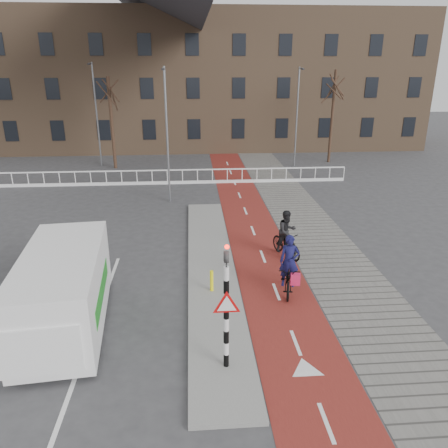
{
  "coord_description": "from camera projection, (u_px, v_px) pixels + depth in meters",
  "views": [
    {
      "loc": [
        -1.37,
        -11.45,
        7.6
      ],
      "look_at": [
        -0.13,
        5.0,
        1.5
      ],
      "focal_mm": 35.0,
      "sensor_mm": 36.0,
      "label": 1
    }
  ],
  "objects": [
    {
      "name": "ground",
      "position": [
        240.0,
        326.0,
        13.44
      ],
      "size": [
        120.0,
        120.0,
        0.0
      ],
      "primitive_type": "plane",
      "color": "#38383A",
      "rests_on": "ground"
    },
    {
      "name": "van",
      "position": [
        64.0,
        289.0,
        13.02
      ],
      "size": [
        2.73,
        5.71,
        2.38
      ],
      "rotation": [
        0.0,
        0.0,
        0.1
      ],
      "color": "white",
      "rests_on": "ground"
    },
    {
      "name": "cyclist_far",
      "position": [
        286.0,
        238.0,
        17.96
      ],
      "size": [
        1.26,
        1.92,
        2.0
      ],
      "rotation": [
        0.0,
        0.0,
        0.43
      ],
      "color": "black",
      "rests_on": "bike_lane"
    },
    {
      "name": "cyclist_near",
      "position": [
        289.0,
        273.0,
        15.2
      ],
      "size": [
        1.1,
        2.14,
        2.1
      ],
      "rotation": [
        0.0,
        0.0,
        -0.2
      ],
      "color": "black",
      "rests_on": "bike_lane"
    },
    {
      "name": "bike_lane",
      "position": [
        248.0,
        217.0,
        22.89
      ],
      "size": [
        2.5,
        60.0,
        0.01
      ],
      "primitive_type": "cube",
      "color": "maroon",
      "rests_on": "ground"
    },
    {
      "name": "bollard",
      "position": [
        212.0,
        281.0,
        15.14
      ],
      "size": [
        0.12,
        0.12,
        0.76
      ],
      "primitive_type": "cylinder",
      "color": "#FCEE0E",
      "rests_on": "curb_island"
    },
    {
      "name": "streetlight_right",
      "position": [
        297.0,
        118.0,
        32.95
      ],
      "size": [
        0.12,
        0.12,
        7.34
      ],
      "primitive_type": "cylinder",
      "color": "slate",
      "rests_on": "ground"
    },
    {
      "name": "traffic_signal",
      "position": [
        226.0,
        304.0,
        10.82
      ],
      "size": [
        0.8,
        0.8,
        3.68
      ],
      "color": "black",
      "rests_on": "curb_island"
    },
    {
      "name": "townhouse_row",
      "position": [
        171.0,
        60.0,
        40.44
      ],
      "size": [
        46.0,
        10.0,
        15.9
      ],
      "color": "#7F6047",
      "rests_on": "ground"
    },
    {
      "name": "sidewalk",
      "position": [
        300.0,
        216.0,
        23.09
      ],
      "size": [
        3.0,
        60.0,
        0.01
      ],
      "primitive_type": "cube",
      "color": "slate",
      "rests_on": "ground"
    },
    {
      "name": "railing",
      "position": [
        137.0,
        180.0,
        28.88
      ],
      "size": [
        28.0,
        0.1,
        0.99
      ],
      "color": "silver",
      "rests_on": "ground"
    },
    {
      "name": "tree_mid",
      "position": [
        112.0,
        124.0,
        32.41
      ],
      "size": [
        0.24,
        0.24,
        6.69
      ],
      "primitive_type": "cylinder",
      "color": "#301D15",
      "rests_on": "ground"
    },
    {
      "name": "streetlight_left",
      "position": [
        97.0,
        116.0,
        33.1
      ],
      "size": [
        0.12,
        0.12,
        7.67
      ],
      "primitive_type": "cylinder",
      "color": "slate",
      "rests_on": "ground"
    },
    {
      "name": "streetlight_near",
      "position": [
        167.0,
        137.0,
        24.21
      ],
      "size": [
        0.12,
        0.12,
        7.45
      ],
      "primitive_type": "cylinder",
      "color": "slate",
      "rests_on": "ground"
    },
    {
      "name": "tree_right",
      "position": [
        332.0,
        117.0,
        34.42
      ],
      "size": [
        0.22,
        0.22,
        7.13
      ],
      "primitive_type": "cylinder",
      "color": "#301D15",
      "rests_on": "ground"
    },
    {
      "name": "curb_island",
      "position": [
        211.0,
        268.0,
        17.11
      ],
      "size": [
        1.8,
        16.0,
        0.12
      ],
      "primitive_type": "cube",
      "color": "gray",
      "rests_on": "ground"
    }
  ]
}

